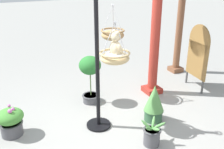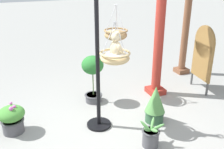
{
  "view_description": "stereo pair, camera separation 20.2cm",
  "coord_description": "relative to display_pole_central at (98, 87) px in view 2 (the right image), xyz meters",
  "views": [
    {
      "loc": [
        3.59,
        -1.65,
        2.69
      ],
      "look_at": [
        -0.02,
        0.05,
        1.05
      ],
      "focal_mm": 42.03,
      "sensor_mm": 36.0,
      "label": 1
    },
    {
      "loc": [
        3.67,
        -1.46,
        2.69
      ],
      "look_at": [
        -0.02,
        0.05,
        1.05
      ],
      "focal_mm": 42.03,
      "sensor_mm": 36.0,
      "label": 2
    }
  ],
  "objects": [
    {
      "name": "greenhouse_pillar_left",
      "position": [
        -0.77,
        1.65,
        0.51
      ],
      "size": [
        0.39,
        0.39,
        2.65
      ],
      "color": "#9E2D23",
      "rests_on": "ground"
    },
    {
      "name": "potted_plant_bushy_green",
      "position": [
        -0.38,
        -1.46,
        -0.49
      ],
      "size": [
        0.46,
        0.46,
        0.54
      ],
      "color": "#4C4C51",
      "rests_on": "ground"
    },
    {
      "name": "teddy_bear",
      "position": [
        0.15,
        0.27,
        0.76
      ],
      "size": [
        0.3,
        0.27,
        0.44
      ],
      "color": "beige"
    },
    {
      "name": "display_pole_central",
      "position": [
        0.0,
        0.0,
        0.0
      ],
      "size": [
        0.44,
        0.44,
        2.46
      ],
      "color": "black",
      "rests_on": "ground"
    },
    {
      "name": "potted_plant_conical_shrub",
      "position": [
        -0.92,
        0.2,
        -0.11
      ],
      "size": [
        0.45,
        0.45,
        1.03
      ],
      "color": "#4C4C51",
      "rests_on": "ground"
    },
    {
      "name": "ground_plane",
      "position": [
        0.21,
        0.14,
        -0.77
      ],
      "size": [
        40.0,
        40.0,
        0.0
      ],
      "primitive_type": "plane",
      "color": "gray"
    },
    {
      "name": "greenhouse_pillar_right",
      "position": [
        -1.61,
        2.97,
        0.49
      ],
      "size": [
        0.34,
        0.34,
        2.61
      ],
      "color": "brown",
      "rests_on": "ground"
    },
    {
      "name": "hanging_basket_with_teddy",
      "position": [
        0.15,
        0.25,
        0.57
      ],
      "size": [
        0.51,
        0.51,
        0.69
      ],
      "color": "tan"
    },
    {
      "name": "potted_plant_flowering_red",
      "position": [
        0.26,
        1.01,
        -0.41
      ],
      "size": [
        0.37,
        0.37,
        0.72
      ],
      "color": "#2D5638",
      "rests_on": "ground"
    },
    {
      "name": "display_sign_board",
      "position": [
        -0.54,
        2.69,
        0.13
      ],
      "size": [
        0.72,
        0.13,
        1.53
      ],
      "color": "olive",
      "rests_on": "ground"
    },
    {
      "name": "hanging_basket_left_high",
      "position": [
        -0.94,
        0.73,
        0.66
      ],
      "size": [
        0.49,
        0.49,
        0.72
      ],
      "color": "#A37F51"
    },
    {
      "name": "potted_plant_small_succulent",
      "position": [
        0.87,
        0.57,
        -0.58
      ],
      "size": [
        0.4,
        0.41,
        0.44
      ],
      "color": "#4C4C51",
      "rests_on": "ground"
    }
  ]
}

